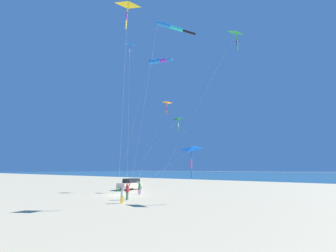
{
  "coord_description": "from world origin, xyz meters",
  "views": [
    {
      "loc": [
        21.0,
        23.24,
        3.41
      ],
      "look_at": [
        -0.12,
        7.31,
        8.67
      ],
      "focal_mm": 23.25,
      "sensor_mm": 36.0,
      "label": 1
    }
  ],
  "objects_px": {
    "person_child_grey_jacket": "(140,187)",
    "kite_delta_magenta_far_left": "(192,149)",
    "person_adult_flyer": "(127,190)",
    "kite_delta_long_streamer_right": "(128,5)",
    "parked_car": "(130,184)",
    "kite_delta_blue_topmost": "(130,45)",
    "person_child_green_jacket": "(122,194)",
    "kite_windsock_long_streamer_left": "(171,27)",
    "cooler_box": "(118,190)",
    "kite_delta_black_fish_shape": "(178,119)",
    "kite_windsock_striped_overhead": "(157,61)",
    "kite_delta_rainbow_low_near": "(167,103)",
    "kite_delta_small_distant": "(236,33)"
  },
  "relations": [
    {
      "from": "kite_delta_black_fish_shape",
      "to": "kite_windsock_striped_overhead",
      "type": "bearing_deg",
      "value": -10.85
    },
    {
      "from": "cooler_box",
      "to": "kite_delta_long_streamer_right",
      "type": "relative_size",
      "value": 0.04
    },
    {
      "from": "kite_delta_magenta_far_left",
      "to": "person_child_green_jacket",
      "type": "bearing_deg",
      "value": -55.14
    },
    {
      "from": "kite_windsock_striped_overhead",
      "to": "kite_delta_magenta_far_left",
      "type": "relative_size",
      "value": 1.47
    },
    {
      "from": "kite_delta_small_distant",
      "to": "kite_delta_rainbow_low_near",
      "type": "distance_m",
      "value": 16.25
    },
    {
      "from": "person_child_grey_jacket",
      "to": "kite_windsock_striped_overhead",
      "type": "relative_size",
      "value": 0.09
    },
    {
      "from": "person_child_green_jacket",
      "to": "kite_delta_blue_topmost",
      "type": "relative_size",
      "value": 0.09
    },
    {
      "from": "parked_car",
      "to": "kite_delta_rainbow_low_near",
      "type": "bearing_deg",
      "value": 114.56
    },
    {
      "from": "person_adult_flyer",
      "to": "kite_delta_black_fish_shape",
      "type": "distance_m",
      "value": 15.5
    },
    {
      "from": "person_child_green_jacket",
      "to": "kite_delta_rainbow_low_near",
      "type": "relative_size",
      "value": 0.11
    },
    {
      "from": "kite_windsock_striped_overhead",
      "to": "kite_delta_long_streamer_right",
      "type": "relative_size",
      "value": 1.25
    },
    {
      "from": "kite_delta_long_streamer_right",
      "to": "kite_delta_blue_topmost",
      "type": "bearing_deg",
      "value": -133.72
    },
    {
      "from": "kite_windsock_striped_overhead",
      "to": "parked_car",
      "type": "bearing_deg",
      "value": -103.12
    },
    {
      "from": "cooler_box",
      "to": "kite_delta_small_distant",
      "type": "bearing_deg",
      "value": 88.9
    },
    {
      "from": "cooler_box",
      "to": "kite_delta_blue_topmost",
      "type": "relative_size",
      "value": 0.03
    },
    {
      "from": "person_child_grey_jacket",
      "to": "kite_delta_magenta_far_left",
      "type": "relative_size",
      "value": 0.13
    },
    {
      "from": "cooler_box",
      "to": "kite_delta_rainbow_low_near",
      "type": "height_order",
      "value": "kite_delta_rainbow_low_near"
    },
    {
      "from": "kite_windsock_long_streamer_left",
      "to": "kite_delta_long_streamer_right",
      "type": "bearing_deg",
      "value": 4.66
    },
    {
      "from": "cooler_box",
      "to": "kite_delta_small_distant",
      "type": "distance_m",
      "value": 27.85
    },
    {
      "from": "kite_delta_small_distant",
      "to": "kite_delta_rainbow_low_near",
      "type": "xyz_separation_m",
      "value": [
        -5.66,
        -14.56,
        -4.49
      ]
    },
    {
      "from": "parked_car",
      "to": "kite_delta_long_streamer_right",
      "type": "xyz_separation_m",
      "value": [
        16.07,
        16.05,
        15.49
      ]
    },
    {
      "from": "kite_delta_blue_topmost",
      "to": "person_adult_flyer",
      "type": "bearing_deg",
      "value": -151.19
    },
    {
      "from": "kite_windsock_long_streamer_left",
      "to": "cooler_box",
      "type": "bearing_deg",
      "value": -114.05
    },
    {
      "from": "kite_windsock_striped_overhead",
      "to": "kite_delta_rainbow_low_near",
      "type": "height_order",
      "value": "kite_windsock_striped_overhead"
    },
    {
      "from": "kite_delta_rainbow_low_near",
      "to": "kite_delta_black_fish_shape",
      "type": "bearing_deg",
      "value": 93.36
    },
    {
      "from": "kite_windsock_long_streamer_left",
      "to": "kite_delta_blue_topmost",
      "type": "bearing_deg",
      "value": -90.63
    },
    {
      "from": "kite_windsock_long_streamer_left",
      "to": "person_adult_flyer",
      "type": "bearing_deg",
      "value": -97.7
    },
    {
      "from": "kite_windsock_long_streamer_left",
      "to": "parked_car",
      "type": "bearing_deg",
      "value": -121.46
    },
    {
      "from": "parked_car",
      "to": "person_child_green_jacket",
      "type": "relative_size",
      "value": 2.62
    },
    {
      "from": "kite_delta_small_distant",
      "to": "kite_delta_black_fish_shape",
      "type": "xyz_separation_m",
      "value": [
        -5.78,
        -12.44,
        -7.74
      ]
    },
    {
      "from": "cooler_box",
      "to": "kite_windsock_long_streamer_left",
      "type": "distance_m",
      "value": 24.85
    },
    {
      "from": "kite_delta_rainbow_low_near",
      "to": "kite_delta_long_streamer_right",
      "type": "bearing_deg",
      "value": 28.67
    },
    {
      "from": "person_child_grey_jacket",
      "to": "kite_delta_magenta_far_left",
      "type": "xyz_separation_m",
      "value": [
        2.72,
        10.1,
        4.49
      ]
    },
    {
      "from": "kite_windsock_striped_overhead",
      "to": "kite_delta_magenta_far_left",
      "type": "bearing_deg",
      "value": 61.23
    },
    {
      "from": "person_adult_flyer",
      "to": "kite_delta_magenta_far_left",
      "type": "height_order",
      "value": "kite_delta_magenta_far_left"
    },
    {
      "from": "kite_windsock_long_streamer_left",
      "to": "kite_delta_long_streamer_right",
      "type": "relative_size",
      "value": 1.14
    },
    {
      "from": "person_child_grey_jacket",
      "to": "kite_delta_rainbow_low_near",
      "type": "distance_m",
      "value": 15.3
    },
    {
      "from": "person_child_green_jacket",
      "to": "kite_delta_black_fish_shape",
      "type": "relative_size",
      "value": 0.14
    },
    {
      "from": "person_child_grey_jacket",
      "to": "kite_delta_magenta_far_left",
      "type": "distance_m",
      "value": 11.38
    },
    {
      "from": "person_child_green_jacket",
      "to": "kite_delta_rainbow_low_near",
      "type": "height_order",
      "value": "kite_delta_rainbow_low_near"
    },
    {
      "from": "parked_car",
      "to": "kite_delta_blue_topmost",
      "type": "xyz_separation_m",
      "value": [
        9.42,
        9.1,
        17.82
      ]
    },
    {
      "from": "person_child_grey_jacket",
      "to": "kite_delta_blue_topmost",
      "type": "height_order",
      "value": "kite_delta_blue_topmost"
    },
    {
      "from": "kite_windsock_striped_overhead",
      "to": "kite_delta_blue_topmost",
      "type": "bearing_deg",
      "value": 14.56
    },
    {
      "from": "cooler_box",
      "to": "kite_delta_black_fish_shape",
      "type": "distance_m",
      "value": 14.82
    },
    {
      "from": "parked_car",
      "to": "kite_windsock_striped_overhead",
      "type": "distance_m",
      "value": 20.79
    },
    {
      "from": "parked_car",
      "to": "kite_delta_long_streamer_right",
      "type": "bearing_deg",
      "value": 44.97
    },
    {
      "from": "parked_car",
      "to": "kite_delta_magenta_far_left",
      "type": "relative_size",
      "value": 0.31
    },
    {
      "from": "person_adult_flyer",
      "to": "kite_delta_long_streamer_right",
      "type": "bearing_deg",
      "value": 44.68
    },
    {
      "from": "person_child_green_jacket",
      "to": "kite_windsock_striped_overhead",
      "type": "distance_m",
      "value": 21.74
    },
    {
      "from": "kite_delta_magenta_far_left",
      "to": "kite_delta_rainbow_low_near",
      "type": "bearing_deg",
      "value": -132.02
    }
  ]
}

